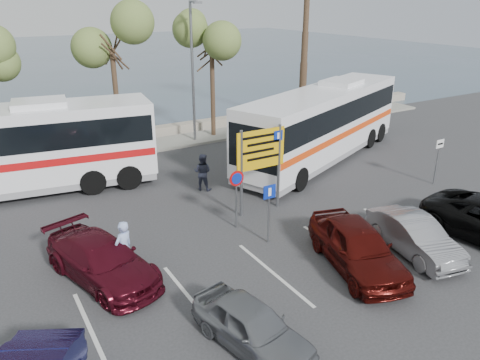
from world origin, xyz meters
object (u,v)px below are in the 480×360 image
car_silver_a (252,326)px  pedestrian_far (202,172)px  car_maroon (102,260)px  pedestrian_near (124,249)px  car_silver_b (414,236)px  coach_bus_right (323,126)px  street_lamp_right (193,66)px  car_red (357,246)px  direction_sign (261,156)px

car_silver_a → pedestrian_far: 10.63m
car_maroon → pedestrian_near: bearing=-26.8°
car_silver_b → pedestrian_near: 9.79m
coach_bus_right → street_lamp_right: bearing=124.9°
street_lamp_right → car_red: street_lamp_right is taller
direction_sign → car_silver_b: direction_sign is taller
street_lamp_right → car_maroon: street_lamp_right is taller
direction_sign → pedestrian_far: 3.79m
car_maroon → pedestrian_near: (0.69, -0.13, 0.27)m
coach_bus_right → pedestrian_near: 14.05m
car_red → car_silver_b: (2.40, -0.31, -0.13)m
car_maroon → car_red: size_ratio=1.02×
direction_sign → car_silver_b: (2.73, -5.58, -1.78)m
coach_bus_right → car_silver_b: bearing=-111.7°
pedestrian_far → direction_sign: bearing=153.7°
car_maroon → car_silver_b: car_maroon is taller
direction_sign → car_silver_a: 8.33m
coach_bus_right → car_maroon: coach_bus_right is taller
street_lamp_right → car_silver_b: bearing=-87.4°
direction_sign → car_red: size_ratio=0.79×
street_lamp_right → pedestrian_far: (-3.00, -7.02, -3.74)m
coach_bus_right → pedestrian_near: size_ratio=6.98×
coach_bus_right → pedestrian_far: coach_bus_right is taller
car_silver_a → car_maroon: 5.55m
pedestrian_near → street_lamp_right: bearing=-151.8°
car_red → car_silver_b: 2.42m
direction_sign → car_maroon: bearing=-166.4°
car_silver_a → street_lamp_right: bearing=57.6°
direction_sign → car_maroon: direction_sign is taller
pedestrian_near → car_maroon: bearing=-37.8°
direction_sign → car_silver_a: (-4.60, -6.70, -1.81)m
street_lamp_right → direction_sign: size_ratio=2.23×
street_lamp_right → car_maroon: 15.52m
direction_sign → car_maroon: size_ratio=0.77×
car_red → pedestrian_near: pedestrian_near is taller
car_silver_b → pedestrian_near: bearing=168.5°
coach_bus_right → car_red: coach_bus_right is taller
car_red → pedestrian_far: (-1.33, 8.58, 0.09)m
car_maroon → car_red: bearing=-42.4°
car_silver_a → pedestrian_near: (-1.71, 4.87, 0.33)m
pedestrian_near → car_silver_a: bearing=81.9°
car_silver_b → pedestrian_far: size_ratio=2.28×
car_red → pedestrian_far: bearing=114.7°
coach_bus_right → pedestrian_near: coach_bus_right is taller
car_silver_a → car_maroon: car_maroon is taller
coach_bus_right → car_red: 11.09m
street_lamp_right → car_silver_b: size_ratio=2.03×
street_lamp_right → direction_sign: 10.73m
street_lamp_right → car_maroon: (-9.00, -12.02, -3.92)m
pedestrian_near → pedestrian_far: bearing=-163.4°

